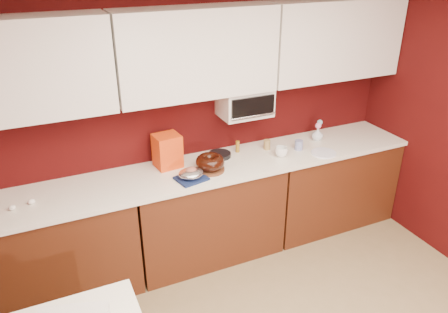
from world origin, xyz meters
name	(u,v)px	position (x,y,z in m)	size (l,w,h in m)	color
wall_back	(191,117)	(0.00, 2.25, 1.25)	(4.00, 0.02, 2.50)	#3D0808
base_cabinet_left	(51,252)	(-1.33, 1.94, 0.43)	(1.31, 0.58, 0.86)	#4C210F
base_cabinet_center	(206,213)	(0.00, 1.94, 0.43)	(1.31, 0.58, 0.86)	#4C210F
base_cabinet_right	(327,184)	(1.33, 1.94, 0.43)	(1.31, 0.58, 0.86)	#4C210F
countertop	(206,169)	(0.00, 1.94, 0.88)	(4.00, 0.62, 0.04)	white
upper_cabinet_left	(13,71)	(-1.33, 2.08, 1.85)	(1.31, 0.33, 0.70)	white
upper_cabinet_center	(196,53)	(0.00, 2.08, 1.85)	(1.31, 0.33, 0.70)	white
upper_cabinet_right	(334,40)	(1.33, 2.08, 1.85)	(1.31, 0.33, 0.70)	white
toaster_oven	(245,102)	(0.45, 2.10, 1.38)	(0.45, 0.30, 0.25)	white
toaster_oven_door	(253,107)	(0.45, 1.94, 1.38)	(0.40, 0.02, 0.18)	black
toaster_oven_handle	(254,116)	(0.45, 1.93, 1.30)	(0.02, 0.02, 0.42)	silver
cake_base	(210,169)	(0.01, 1.87, 0.91)	(0.24, 0.24, 0.02)	brown
bundt_cake	(210,162)	(0.01, 1.87, 0.98)	(0.24, 0.24, 0.10)	black
navy_towel	(191,178)	(-0.19, 1.79, 0.91)	(0.24, 0.20, 0.02)	#13204A
foil_ham_nest	(191,173)	(-0.19, 1.79, 0.96)	(0.21, 0.18, 0.08)	silver
roasted_ham	(191,171)	(-0.19, 1.79, 0.98)	(0.10, 0.08, 0.06)	#A45E4B
pandoro_box	(167,151)	(-0.28, 2.10, 1.04)	(0.21, 0.19, 0.29)	red
dark_pan	(220,155)	(0.20, 2.08, 0.92)	(0.20, 0.20, 0.04)	black
coffee_mug	(281,151)	(0.70, 1.86, 0.95)	(0.10, 0.10, 0.11)	white
blue_jar	(299,145)	(0.93, 1.92, 0.95)	(0.08, 0.08, 0.09)	navy
flower_vase	(318,133)	(1.22, 2.04, 0.97)	(0.09, 0.09, 0.13)	silver
flower_pink	(318,126)	(1.22, 2.04, 1.05)	(0.06, 0.06, 0.06)	pink
flower_blue	(320,122)	(1.25, 2.06, 1.07)	(0.05, 0.05, 0.05)	#7FB4CC
china_plate	(324,153)	(1.09, 1.75, 0.91)	(0.23, 0.23, 0.01)	white
amber_bottle	(238,147)	(0.39, 2.10, 0.95)	(0.04, 0.04, 0.11)	#876018
paper_cup	(267,145)	(0.66, 2.05, 0.95)	(0.06, 0.06, 0.09)	olive
egg_left	(12,208)	(-1.52, 1.89, 0.92)	(0.05, 0.04, 0.04)	silver
egg_right	(32,202)	(-1.39, 1.92, 0.92)	(0.05, 0.04, 0.04)	white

